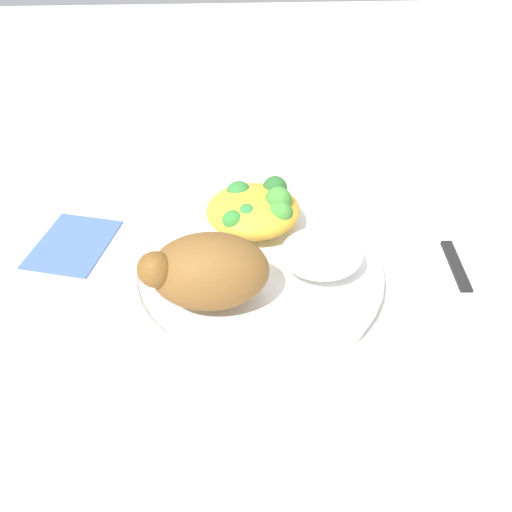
# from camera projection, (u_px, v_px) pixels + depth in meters

# --- Properties ---
(ground_plane) EXTENTS (2.00, 2.00, 0.00)m
(ground_plane) POSITION_uv_depth(u_px,v_px,m) (256.00, 278.00, 0.55)
(ground_plane) COLOR silver
(plate) EXTENTS (0.26, 0.26, 0.02)m
(plate) POSITION_uv_depth(u_px,v_px,m) (256.00, 270.00, 0.55)
(plate) COLOR white
(plate) RESTS_ON ground_plane
(roasted_chicken) EXTENTS (0.12, 0.07, 0.07)m
(roasted_chicken) POSITION_uv_depth(u_px,v_px,m) (207.00, 271.00, 0.48)
(roasted_chicken) COLOR brown
(roasted_chicken) RESTS_ON plate
(rice_pile) EXTENTS (0.08, 0.07, 0.04)m
(rice_pile) POSITION_uv_depth(u_px,v_px,m) (322.00, 253.00, 0.52)
(rice_pile) COLOR white
(rice_pile) RESTS_ON plate
(mac_cheese_with_broccoli) EXTENTS (0.10, 0.09, 0.05)m
(mac_cheese_with_broccoli) POSITION_uv_depth(u_px,v_px,m) (254.00, 209.00, 0.57)
(mac_cheese_with_broccoli) COLOR gold
(mac_cheese_with_broccoli) RESTS_ON plate
(fork) EXTENTS (0.02, 0.14, 0.01)m
(fork) POSITION_uv_depth(u_px,v_px,m) (426.00, 289.00, 0.54)
(fork) COLOR silver
(fork) RESTS_ON ground_plane
(knife) EXTENTS (0.02, 0.19, 0.01)m
(knife) POSITION_uv_depth(u_px,v_px,m) (467.00, 290.00, 0.53)
(knife) COLOR black
(knife) RESTS_ON ground_plane
(napkin) EXTENTS (0.10, 0.12, 0.00)m
(napkin) POSITION_uv_depth(u_px,v_px,m) (73.00, 243.00, 0.59)
(napkin) COLOR #47669E
(napkin) RESTS_ON ground_plane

